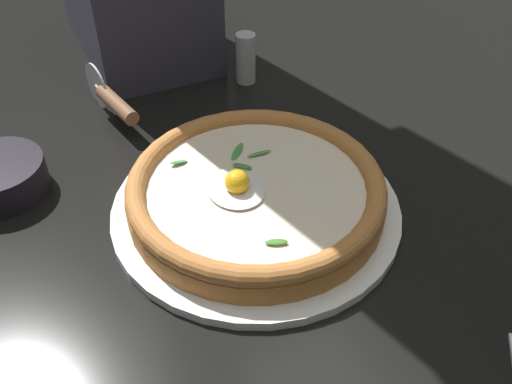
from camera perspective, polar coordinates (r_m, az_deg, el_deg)
ground_plane at (r=0.68m, az=-2.10°, el=-4.29°), size 2.40×2.40×0.03m
pizza_plate at (r=0.68m, az=-0.00°, el=-1.66°), size 0.35×0.35×0.01m
pizza at (r=0.66m, az=-0.02°, el=0.16°), size 0.31×0.31×0.06m
pizza_cutter at (r=0.85m, az=-14.61°, el=9.18°), size 0.15×0.04×0.07m
pepper_shaker at (r=0.93m, az=-1.07°, el=13.56°), size 0.03×0.03×0.08m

